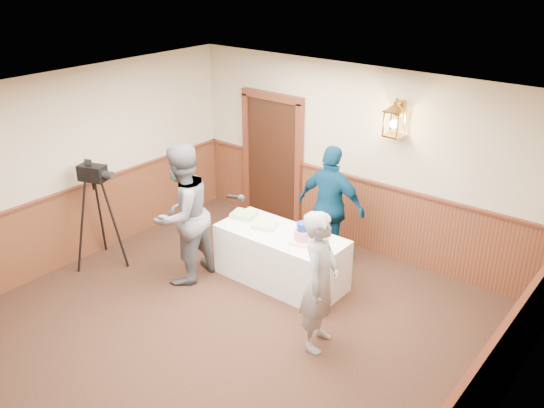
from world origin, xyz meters
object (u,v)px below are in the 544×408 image
Objects in this scene: sheet_cake_yellow at (264,226)px; baker at (320,281)px; tv_camera_rig at (99,220)px; display_table at (281,257)px; sheet_cake_green at (244,215)px; tiered_cake at (302,235)px; assistant_p at (331,206)px; interviewer at (182,215)px.

baker is at bearing -29.15° from sheet_cake_yellow.
display_table is at bearing 7.33° from tv_camera_rig.
tv_camera_rig reaches higher than sheet_cake_green.
sheet_cake_green is 0.21× the size of tv_camera_rig.
baker is at bearing -35.09° from display_table.
tiered_cake reaches higher than sheet_cake_yellow.
tiered_cake is 3.01m from tv_camera_rig.
baker is (1.48, -0.82, 0.07)m from sheet_cake_yellow.
tiered_cake is at bearing 29.93° from baker.
tiered_cake is 1.12m from baker.
sheet_cake_yellow is at bearing 10.04° from tv_camera_rig.
sheet_cake_yellow is 1.04m from assistant_p.
interviewer is 1.28× the size of tv_camera_rig.
tiered_cake is 0.21× the size of baker.
sheet_cake_yellow is (-0.28, -0.02, 0.41)m from display_table.
assistant_p is (0.50, 0.90, 0.12)m from sheet_cake_yellow.
tv_camera_rig reaches higher than tiered_cake.
display_table is 2.69m from tv_camera_rig.
sheet_cake_green reaches higher than display_table.
interviewer is (-1.10, -0.77, 0.61)m from display_table.
sheet_cake_green is at bearing 49.13° from baker.
interviewer reaches higher than sheet_cake_yellow.
sheet_cake_green is 0.93m from interviewer.
tiered_cake is 0.96m from assistant_p.
assistant_p reaches higher than display_table.
baker reaches higher than sheet_cake_yellow.
tv_camera_rig is at bearing 80.34° from baker.
baker reaches higher than tiered_cake.
sheet_cake_green is at bearing 150.96° from interviewer.
display_table is 0.50m from sheet_cake_yellow.
assistant_p is (0.94, 0.83, 0.11)m from sheet_cake_green.
sheet_cake_yellow is at bearing 128.20° from interviewer.
tiered_cake is 0.23× the size of tv_camera_rig.
tv_camera_rig is at bearing -142.28° from sheet_cake_green.
baker is at bearing -25.07° from sheet_cake_green.
assistant_p is at bearing 60.97° from sheet_cake_yellow.
tv_camera_rig is at bearing -152.74° from display_table.
assistant_p is (-0.17, 0.94, 0.03)m from tiered_cake.
interviewer is 1.10× the size of assistant_p.
tiered_cake is 0.68m from sheet_cake_yellow.
sheet_cake_green is (-0.44, 0.07, 0.01)m from sheet_cake_yellow.
tiered_cake is 0.18× the size of interviewer.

